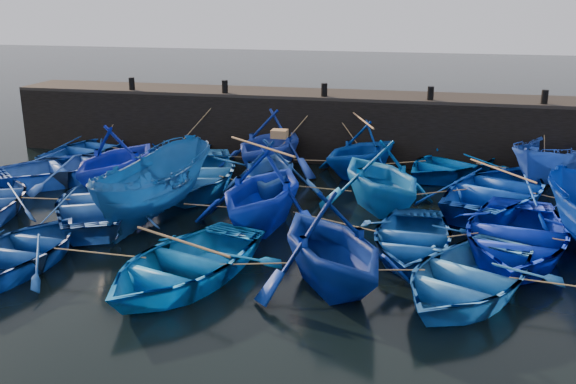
# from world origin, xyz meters

# --- Properties ---
(ground) EXTENTS (120.00, 120.00, 0.00)m
(ground) POSITION_xyz_m (0.00, 0.00, 0.00)
(ground) COLOR black
(ground) RESTS_ON ground
(quay_wall) EXTENTS (26.00, 2.50, 2.50)m
(quay_wall) POSITION_xyz_m (0.00, 10.50, 1.25)
(quay_wall) COLOR black
(quay_wall) RESTS_ON ground
(quay_top) EXTENTS (26.00, 2.50, 0.12)m
(quay_top) POSITION_xyz_m (0.00, 10.50, 2.56)
(quay_top) COLOR black
(quay_top) RESTS_ON quay_wall
(bollard_0) EXTENTS (0.24, 0.24, 0.50)m
(bollard_0) POSITION_xyz_m (-8.00, 9.60, 2.87)
(bollard_0) COLOR black
(bollard_0) RESTS_ON quay_top
(bollard_1) EXTENTS (0.24, 0.24, 0.50)m
(bollard_1) POSITION_xyz_m (-4.00, 9.60, 2.87)
(bollard_1) COLOR black
(bollard_1) RESTS_ON quay_top
(bollard_2) EXTENTS (0.24, 0.24, 0.50)m
(bollard_2) POSITION_xyz_m (0.00, 9.60, 2.87)
(bollard_2) COLOR black
(bollard_2) RESTS_ON quay_top
(bollard_3) EXTENTS (0.24, 0.24, 0.50)m
(bollard_3) POSITION_xyz_m (4.00, 9.60, 2.87)
(bollard_3) COLOR black
(bollard_3) RESTS_ON quay_top
(bollard_4) EXTENTS (0.24, 0.24, 0.50)m
(bollard_4) POSITION_xyz_m (8.00, 9.60, 2.87)
(bollard_4) COLOR black
(bollard_4) RESTS_ON quay_top
(boat_0) EXTENTS (4.07, 5.02, 0.92)m
(boat_0) POSITION_xyz_m (-9.17, 7.95, 0.46)
(boat_0) COLOR #0F3E9A
(boat_0) RESTS_ON ground
(boat_1) EXTENTS (4.28, 5.15, 0.92)m
(boat_1) POSITION_xyz_m (-5.77, 7.46, 0.46)
(boat_1) COLOR #083394
(boat_1) RESTS_ON ground
(boat_2) EXTENTS (4.66, 5.15, 2.37)m
(boat_2) POSITION_xyz_m (-1.68, 7.61, 1.18)
(boat_2) COLOR #1A36A2
(boat_2) RESTS_ON ground
(boat_3) EXTENTS (4.95, 5.12, 2.07)m
(boat_3) POSITION_xyz_m (1.71, 7.78, 1.03)
(boat_3) COLOR #033598
(boat_3) RESTS_ON ground
(boat_4) EXTENTS (5.54, 5.86, 0.99)m
(boat_4) POSITION_xyz_m (4.88, 8.52, 0.49)
(boat_4) COLOR #00479F
(boat_4) RESTS_ON ground
(boat_5) EXTENTS (3.85, 5.12, 1.87)m
(boat_5) POSITION_xyz_m (8.17, 7.85, 0.93)
(boat_5) COLOR #1D4193
(boat_5) RESTS_ON ground
(boat_6) EXTENTS (6.26, 6.30, 1.07)m
(boat_6) POSITION_xyz_m (-8.39, 4.94, 0.54)
(boat_6) COLOR #224AA1
(boat_6) RESTS_ON ground
(boat_7) EXTENTS (4.24, 4.78, 2.32)m
(boat_7) POSITION_xyz_m (-6.08, 4.21, 1.16)
(boat_7) COLOR #0C1FA1
(boat_7) RESTS_ON ground
(boat_8) EXTENTS (5.34, 6.59, 1.21)m
(boat_8) POSITION_xyz_m (-3.65, 4.92, 0.60)
(boat_8) COLOR blue
(boat_8) RESTS_ON ground
(boat_9) EXTENTS (4.04, 4.49, 2.09)m
(boat_9) POSITION_xyz_m (-0.84, 4.37, 1.05)
(boat_9) COLOR #1C4B99
(boat_9) RESTS_ON ground
(boat_10) EXTENTS (5.45, 5.65, 2.29)m
(boat_10) POSITION_xyz_m (2.70, 4.18, 1.14)
(boat_10) COLOR #0A5DB1
(boat_10) RESTS_ON ground
(boat_11) EXTENTS (5.94, 6.78, 1.17)m
(boat_11) POSITION_xyz_m (6.30, 5.24, 0.59)
(boat_11) COLOR #0634A0
(boat_11) RESTS_ON ground
(boat_14) EXTENTS (5.25, 5.94, 1.02)m
(boat_14) POSITION_xyz_m (-5.38, 1.52, 0.51)
(boat_14) COLOR #23519D
(boat_14) RESTS_ON ground
(boat_15) EXTENTS (2.80, 5.55, 2.05)m
(boat_15) POSITION_xyz_m (-3.71, 1.86, 1.03)
(boat_15) COLOR navy
(boat_15) RESTS_ON ground
(boat_16) EXTENTS (4.40, 4.94, 2.36)m
(boat_16) POSITION_xyz_m (-0.45, 1.87, 1.18)
(boat_16) COLOR #0723B0
(boat_16) RESTS_ON ground
(boat_17) EXTENTS (3.25, 4.40, 0.88)m
(boat_17) POSITION_xyz_m (3.76, 0.82, 0.44)
(boat_17) COLOR navy
(boat_17) RESTS_ON ground
(boat_18) EXTENTS (4.71, 6.01, 1.13)m
(boat_18) POSITION_xyz_m (6.32, 1.29, 0.57)
(boat_18) COLOR #051EB1
(boat_18) RESTS_ON ground
(boat_21) EXTENTS (3.36, 4.48, 0.88)m
(boat_21) POSITION_xyz_m (-5.52, -2.01, 0.44)
(boat_21) COLOR navy
(boat_21) RESTS_ON ground
(boat_22) EXTENTS (4.79, 5.70, 1.01)m
(boat_22) POSITION_xyz_m (-1.31, -2.07, 0.51)
(boat_22) COLOR blue
(boat_22) RESTS_ON ground
(boat_23) EXTENTS (5.42, 5.57, 2.24)m
(boat_23) POSITION_xyz_m (2.06, -1.62, 1.12)
(boat_23) COLOR navy
(boat_23) RESTS_ON ground
(boat_24) EXTENTS (5.13, 5.78, 0.99)m
(boat_24) POSITION_xyz_m (5.03, -1.36, 0.50)
(boat_24) COLOR #1F61B4
(boat_24) RESTS_ON ground
(wooden_crate) EXTENTS (0.49, 0.43, 0.25)m
(wooden_crate) POSITION_xyz_m (-0.54, 4.37, 2.22)
(wooden_crate) COLOR olive
(wooden_crate) RESTS_ON boat_9
(mooring_ropes) EXTENTS (17.54, 11.84, 2.10)m
(mooring_ropes) POSITION_xyz_m (-0.14, 4.97, 0.87)
(mooring_ropes) COLOR tan
(mooring_ropes) RESTS_ON ground
(loose_oars) EXTENTS (9.87, 11.94, 1.41)m
(loose_oars) POSITION_xyz_m (1.56, 3.20, 1.68)
(loose_oars) COLOR #99724C
(loose_oars) RESTS_ON ground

